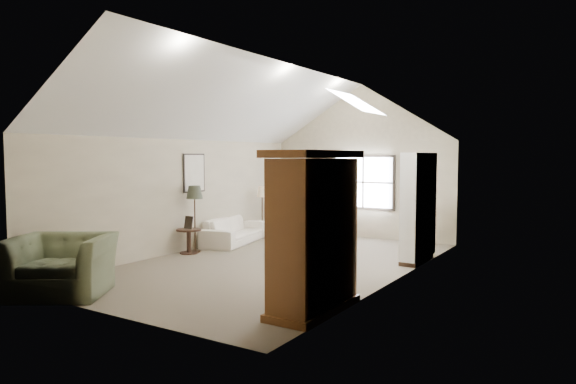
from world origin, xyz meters
The scene contains 18 objects.
room_shell centered at (0.00, 0.00, 3.21)m, with size 5.01×8.01×4.00m.
window centered at (0.10, 3.96, 1.45)m, with size 1.72×0.08×1.42m, color black.
skylight centered at (1.30, 0.90, 3.22)m, with size 0.80×1.20×0.52m, color white, non-canonical shape.
wall_art centered at (-1.88, 1.94, 1.73)m, with size 1.97×3.71×0.88m.
armoire centered at (2.18, -2.40, 1.10)m, with size 0.60×1.50×2.20m, color brown.
tv_alcove centered at (2.34, 1.60, 1.15)m, with size 0.32×1.30×2.10m, color white.
media_console centered at (2.32, 1.60, 0.30)m, with size 0.34×1.18×0.60m, color #382316.
tv_panel centered at (2.32, 1.60, 0.92)m, with size 0.05×0.90×0.55m, color black.
sofa centered at (-2.20, 1.41, 0.32)m, with size 2.17×0.85×0.63m, color white.
armchair_near centered at (-1.53, -3.70, 0.45)m, with size 1.40×1.22×0.91m, color #5D6748.
armchair_far centered at (-0.89, 3.70, 0.47)m, with size 1.01×1.04×0.95m, color #696D4C.
coffee_table centered at (0.19, 0.26, 0.21)m, with size 0.82×0.45×0.42m, color #3B2818.
bowl centered at (0.19, 0.26, 0.44)m, with size 0.20×0.20×0.05m, color #382816.
side_table centered at (-2.20, -0.19, 0.27)m, with size 0.54×0.54×0.54m, color #382117.
side_chair centered at (0.17, 2.74, 0.58)m, with size 0.45×0.45×1.16m, color maroon.
tripod_lamp centered at (1.89, 2.74, 0.88)m, with size 0.51×0.51×1.76m, color silver, non-canonical shape.
dark_lamp centered at (-2.20, 0.01, 0.76)m, with size 0.36×0.36×1.51m, color #25281C, non-canonical shape.
tan_lamp centered at (-2.20, 2.61, 0.68)m, with size 0.27×0.27×1.36m, color tan, non-canonical shape.
Camera 1 is at (5.57, -8.45, 2.13)m, focal length 32.00 mm.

